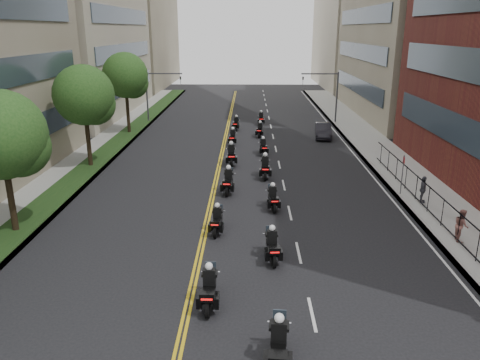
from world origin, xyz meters
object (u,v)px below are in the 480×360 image
object	(u,v)px
motorcycle_13	(261,119)
parked_sedan	(323,131)
motorcycle_9	(263,148)
motorcycle_12	(236,124)
motorcycle_2	(209,290)
motorcycle_8	(231,156)
motorcycle_6	(228,182)
motorcycle_5	(273,199)
motorcycle_7	(265,168)
motorcycle_10	(233,138)
pedestrian_c	(423,189)
pedestrian_b	(461,225)
motorcycle_4	(217,221)
motorcycle_11	(260,130)
motorcycle_3	(272,247)
motorcycle_1	(278,348)

from	to	relation	value
motorcycle_13	parked_sedan	size ratio (longest dim) A/B	0.52
motorcycle_9	motorcycle_12	size ratio (longest dim) A/B	0.98
motorcycle_2	motorcycle_13	world-z (taller)	motorcycle_2
motorcycle_8	motorcycle_13	xyz separation A→B (m)	(2.68, 15.87, -0.10)
motorcycle_6	motorcycle_12	distance (m)	19.57
motorcycle_5	parked_sedan	size ratio (longest dim) A/B	0.51
motorcycle_7	motorcycle_2	bearing A→B (deg)	-98.84
motorcycle_6	motorcycle_13	distance (m)	22.51
motorcycle_5	motorcycle_10	xyz separation A→B (m)	(-2.87, 15.93, 0.01)
motorcycle_8	pedestrian_c	world-z (taller)	motorcycle_8
motorcycle_5	motorcycle_12	size ratio (longest dim) A/B	1.01
motorcycle_10	motorcycle_8	bearing A→B (deg)	-85.84
motorcycle_9	pedestrian_c	distance (m)	14.72
pedestrian_b	motorcycle_12	bearing A→B (deg)	30.35
motorcycle_13	motorcycle_2	bearing A→B (deg)	-94.77
motorcycle_6	pedestrian_b	distance (m)	13.73
motorcycle_2	parked_sedan	world-z (taller)	motorcycle_2
motorcycle_12	motorcycle_13	xyz separation A→B (m)	(2.65, 2.78, 0.02)
parked_sedan	pedestrian_b	size ratio (longest dim) A/B	2.62
motorcycle_6	motorcycle_7	xyz separation A→B (m)	(2.46, 3.23, -0.00)
motorcycle_12	motorcycle_8	bearing A→B (deg)	-83.32
motorcycle_12	motorcycle_2	bearing A→B (deg)	-83.46
motorcycle_7	motorcycle_4	bearing A→B (deg)	-106.00
motorcycle_13	motorcycle_8	bearing A→B (deg)	-99.81
motorcycle_6	pedestrian_c	size ratio (longest dim) A/B	1.51
motorcycle_10	pedestrian_c	xyz separation A→B (m)	(11.84, -15.05, 0.33)
motorcycle_11	pedestrian_b	bearing A→B (deg)	-60.88
motorcycle_5	motorcycle_13	bearing A→B (deg)	85.39
motorcycle_3	motorcycle_9	world-z (taller)	motorcycle_3
motorcycle_7	pedestrian_c	size ratio (longest dim) A/B	1.50
motorcycle_5	motorcycle_11	bearing A→B (deg)	86.21
motorcycle_2	motorcycle_6	distance (m)	12.92
motorcycle_3	motorcycle_13	size ratio (longest dim) A/B	1.03
pedestrian_c	motorcycle_10	bearing A→B (deg)	53.93
pedestrian_b	motorcycle_1	bearing A→B (deg)	140.62
motorcycle_9	parked_sedan	bearing A→B (deg)	41.90
motorcycle_13	pedestrian_c	size ratio (longest dim) A/B	1.34
motorcycle_1	parked_sedan	world-z (taller)	motorcycle_1
motorcycle_9	pedestrian_b	bearing A→B (deg)	-67.21
motorcycle_7	motorcycle_8	bearing A→B (deg)	128.06
motorcycle_1	motorcycle_9	size ratio (longest dim) A/B	1.18
motorcycle_2	motorcycle_6	size ratio (longest dim) A/B	0.96
motorcycle_7	motorcycle_13	size ratio (longest dim) A/B	1.12
motorcycle_8	motorcycle_9	bearing A→B (deg)	47.18
motorcycle_4	motorcycle_7	distance (m)	9.81
motorcycle_3	motorcycle_9	xyz separation A→B (m)	(0.12, 18.74, -0.04)
motorcycle_5	motorcycle_11	world-z (taller)	motorcycle_5
motorcycle_8	motorcycle_3	bearing A→B (deg)	-84.58
motorcycle_8	motorcycle_9	size ratio (longest dim) A/B	1.20
motorcycle_4	motorcycle_13	xyz separation A→B (m)	(2.95, 28.53, 0.01)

